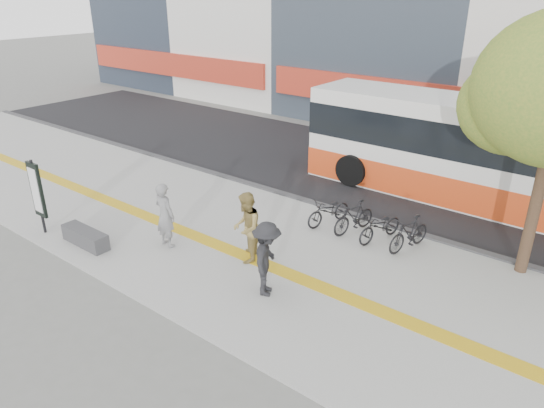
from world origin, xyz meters
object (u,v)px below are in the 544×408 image
Objects in this scene: bus at (492,159)px; pedestrian_tan at (246,228)px; signboard at (37,191)px; seated_woman at (165,215)px; pedestrian_dark at (267,259)px; bench at (85,237)px.

pedestrian_tan is at bearing -116.15° from bus.
signboard reaches higher than pedestrian_tan.
bus is at bearing -122.81° from seated_woman.
signboard reaches higher than seated_woman.
seated_woman is at bearing -125.55° from bus.
signboard is 1.22× the size of pedestrian_dark.
seated_woman is (3.40, 1.66, -0.38)m from signboard.
pedestrian_tan is at bearing 27.47° from bench.
seated_woman reaches higher than pedestrian_dark.
seated_woman is at bearing -103.77° from pedestrian_tan.
bus is 8.49m from pedestrian_tan.
bench is 0.86× the size of pedestrian_tan.
signboard is 1.21× the size of seated_woman.
bench is 4.60m from pedestrian_tan.
signboard is (-1.60, -0.31, 1.06)m from bench.
signboard is 13.71m from bus.
pedestrian_tan is (5.63, 2.40, -0.36)m from signboard.
signboard is 1.18× the size of pedestrian_tan.
pedestrian_dark is (1.36, -0.88, -0.03)m from pedestrian_tan.
pedestrian_dark is (5.39, 1.22, 0.67)m from bench.
bus is 6.56× the size of pedestrian_tan.
pedestrian_tan reaches higher than seated_woman.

